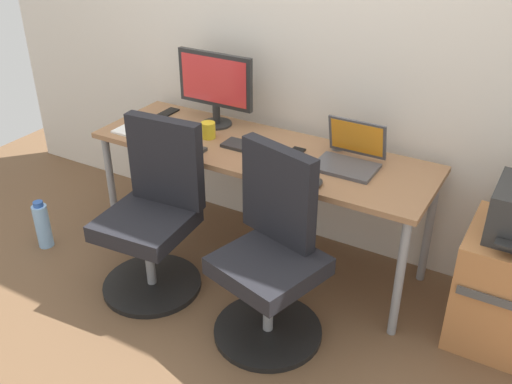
% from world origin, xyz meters
% --- Properties ---
extents(ground_plane, '(5.28, 5.28, 0.00)m').
position_xyz_m(ground_plane, '(0.00, 0.00, 0.00)').
color(ground_plane, brown).
extents(back_wall, '(4.40, 0.04, 2.60)m').
position_xyz_m(back_wall, '(0.00, 0.38, 1.30)').
color(back_wall, silver).
rests_on(back_wall, ground).
extents(desk, '(1.90, 0.61, 0.70)m').
position_xyz_m(desk, '(0.00, 0.00, 0.64)').
color(desk, '#996B47').
rests_on(desk, ground).
extents(office_chair_left, '(0.54, 0.54, 0.94)m').
position_xyz_m(office_chair_left, '(-0.36, -0.50, 0.42)').
color(office_chair_left, black).
rests_on(office_chair_left, ground).
extents(office_chair_right, '(0.54, 0.54, 0.94)m').
position_xyz_m(office_chair_right, '(0.35, -0.50, 0.42)').
color(office_chair_right, black).
rests_on(office_chair_right, ground).
extents(water_bottle_on_floor, '(0.09, 0.09, 0.31)m').
position_xyz_m(water_bottle_on_floor, '(-1.19, -0.58, 0.15)').
color(water_bottle_on_floor, '#8CBFF2').
rests_on(water_bottle_on_floor, ground).
extents(desktop_monitor, '(0.48, 0.18, 0.43)m').
position_xyz_m(desktop_monitor, '(-0.39, 0.16, 0.95)').
color(desktop_monitor, '#262626').
rests_on(desktop_monitor, desk).
extents(open_laptop, '(0.31, 0.28, 0.22)m').
position_xyz_m(open_laptop, '(0.49, 0.06, 0.76)').
color(open_laptop, '#4C4C51').
rests_on(open_laptop, desk).
extents(keyboard_by_monitor, '(0.34, 0.12, 0.02)m').
position_xyz_m(keyboard_by_monitor, '(-0.41, -0.22, 0.71)').
color(keyboard_by_monitor, '#2D2D2D').
rests_on(keyboard_by_monitor, desk).
extents(keyboard_by_laptop, '(0.34, 0.12, 0.02)m').
position_xyz_m(keyboard_by_laptop, '(-0.03, -0.03, 0.71)').
color(keyboard_by_laptop, '#2D2D2D').
rests_on(keyboard_by_laptop, desk).
extents(mouse_by_monitor, '(0.06, 0.10, 0.03)m').
position_xyz_m(mouse_by_monitor, '(0.44, -0.23, 0.72)').
color(mouse_by_monitor, '#2D2D2D').
rests_on(mouse_by_monitor, desk).
extents(mouse_by_laptop, '(0.06, 0.10, 0.03)m').
position_xyz_m(mouse_by_laptop, '(0.20, -0.16, 0.72)').
color(mouse_by_laptop, silver).
rests_on(mouse_by_laptop, desk).
extents(coffee_mug, '(0.08, 0.08, 0.09)m').
position_xyz_m(coffee_mug, '(-0.33, -0.02, 0.75)').
color(coffee_mug, yellow).
rests_on(coffee_mug, desk).
extents(pen_cup, '(0.07, 0.07, 0.10)m').
position_xyz_m(pen_cup, '(0.36, 0.21, 0.75)').
color(pen_cup, slate).
rests_on(pen_cup, desk).
extents(phone_near_laptop, '(0.07, 0.14, 0.01)m').
position_xyz_m(phone_near_laptop, '(0.19, 0.03, 0.71)').
color(phone_near_laptop, black).
rests_on(phone_near_laptop, desk).
extents(phone_near_monitor, '(0.07, 0.14, 0.01)m').
position_xyz_m(phone_near_monitor, '(-0.75, 0.16, 0.71)').
color(phone_near_monitor, black).
rests_on(phone_near_monitor, desk).
extents(paper_pile, '(0.21, 0.30, 0.01)m').
position_xyz_m(paper_pile, '(-0.75, -0.10, 0.71)').
color(paper_pile, white).
rests_on(paper_pile, desk).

